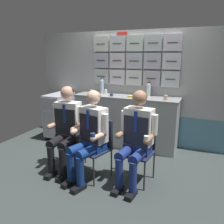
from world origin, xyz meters
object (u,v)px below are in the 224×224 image
folding_chair_left (72,134)px  crew_member_left (66,125)px  service_trolley (60,114)px  water_bottle_tall (102,86)px  snack_banana (131,96)px  crew_member_center (90,133)px  folding_chair_right (140,144)px  folding_chair_center (98,142)px  crew_member_right (136,135)px  paper_cup_tan (166,98)px

folding_chair_left → crew_member_left: bearing=-86.9°
service_trolley → water_bottle_tall: water_bottle_tall is taller
snack_banana → crew_member_center: bearing=-97.4°
folding_chair_right → water_bottle_tall: bearing=134.1°
service_trolley → folding_chair_center: 1.80m
crew_member_right → snack_banana: 1.27m
service_trolley → paper_cup_tan: (2.17, -0.01, 0.52)m
crew_member_center → paper_cup_tan: 1.50m
service_trolley → crew_member_left: bearing=-50.5°
paper_cup_tan → service_trolley: bearing=179.8°
folding_chair_left → crew_member_left: size_ratio=0.65×
crew_member_left → folding_chair_right: bearing=8.2°
paper_cup_tan → snack_banana: bearing=175.5°
folding_chair_left → crew_member_center: size_ratio=0.66×
service_trolley → crew_member_left: size_ratio=0.73×
crew_member_right → service_trolley: bearing=151.0°
snack_banana → water_bottle_tall: bearing=165.6°
snack_banana → service_trolley: bearing=-178.5°
crew_member_left → crew_member_right: (1.08, 0.00, 0.00)m
folding_chair_left → folding_chair_right: bearing=0.0°
service_trolley → crew_member_center: (1.39, -1.25, 0.19)m
folding_chair_center → crew_member_right: 0.60m
crew_member_left → crew_member_center: crew_member_left is taller
folding_chair_right → paper_cup_tan: bearing=80.5°
crew_member_right → folding_chair_left: bearing=171.9°
crew_member_right → folding_chair_right: bearing=83.4°
water_bottle_tall → crew_member_right: bearing=-50.0°
crew_member_center → water_bottle_tall: bearing=108.9°
crew_member_center → water_bottle_tall: size_ratio=4.20×
service_trolley → crew_member_left: 1.45m
crew_member_left → snack_banana: size_ratio=7.33×
crew_member_center → snack_banana: size_ratio=7.27×
folding_chair_left → service_trolley: bearing=133.6°
crew_member_center → crew_member_right: bearing=12.6°
snack_banana → folding_chair_center: bearing=-96.1°
folding_chair_center → crew_member_left: bearing=-178.1°
folding_chair_right → water_bottle_tall: (-1.13, 1.16, 0.60)m
crew_member_center → paper_cup_tan: bearing=57.6°
crew_member_left → water_bottle_tall: bearing=91.1°
water_bottle_tall → folding_chair_right: bearing=-45.9°
crew_member_left → paper_cup_tan: (1.26, 1.10, 0.32)m
folding_chair_left → crew_member_center: 0.59m
folding_chair_left → paper_cup_tan: bearing=36.7°
crew_member_left → paper_cup_tan: bearing=41.2°
folding_chair_left → folding_chair_right: same height
folding_chair_left → water_bottle_tall: water_bottle_tall is taller
paper_cup_tan → crew_member_left: bearing=-138.8°
service_trolley → folding_chair_left: 1.32m
folding_chair_left → folding_chair_center: same height
crew_member_center → crew_member_left: bearing=164.0°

